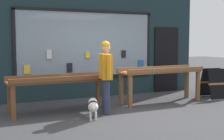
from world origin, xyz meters
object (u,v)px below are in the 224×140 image
Objects in this scene: display_table_left at (59,83)px; sandwich_board_sign at (214,83)px; small_dog at (93,106)px; person_browsing at (106,72)px; display_table_right at (161,74)px.

display_table_left reaches higher than sandwich_board_sign.
small_dog is at bearing -62.26° from display_table_left.
display_table_left is 1.12m from person_browsing.
small_dog is (-0.43, -0.30, -0.69)m from person_browsing.
display_table_right is at bearing -174.29° from sandwich_board_sign.
display_table_right reaches higher than sandwich_board_sign.
display_table_left is at bearing 47.75° from small_dog.
display_table_right is 1.81m from sandwich_board_sign.
small_dog is 0.61× the size of sandwich_board_sign.
small_dog is at bearing 135.95° from person_browsing.
person_browsing is (0.91, -0.61, 0.27)m from display_table_left.
person_browsing reaches higher than display_table_left.
person_browsing is at bearing -34.97° from small_dog.
display_table_left is 1.11m from small_dog.
display_table_left is 1.43× the size of person_browsing.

